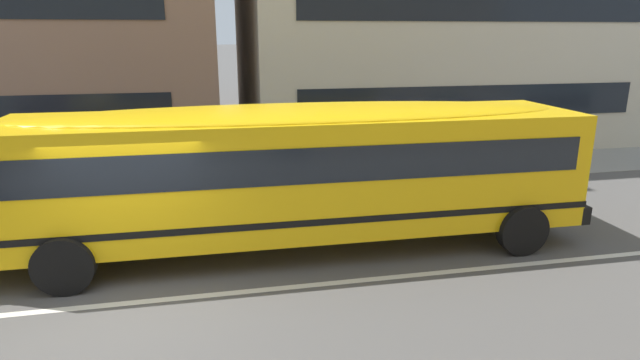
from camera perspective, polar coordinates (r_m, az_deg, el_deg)
ground_plane at (r=9.21m, az=-19.91°, el=-12.46°), size 400.00×400.00×0.00m
sidewalk_far at (r=15.79m, az=-16.68°, el=-0.40°), size 120.00×3.00×0.01m
lane_centreline at (r=9.21m, az=-19.91°, el=-12.45°), size 110.00×0.16×0.01m
school_bus at (r=10.26m, az=-3.52°, el=1.60°), size 12.89×3.14×2.87m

